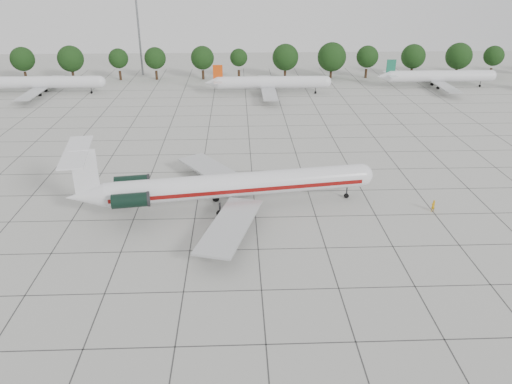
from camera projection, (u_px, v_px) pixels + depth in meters
ground at (256, 217)px, 65.74m from camera, size 260.00×260.00×0.00m
apron_joints at (252, 173)px, 79.33m from camera, size 170.00×170.00×0.02m
main_airliner at (222, 186)px, 66.69m from camera, size 41.16×32.16×9.70m
ground_crew at (433, 206)px, 67.02m from camera, size 0.70×0.58×1.66m
bg_airliner_b at (44, 83)px, 125.31m from camera, size 28.24×27.20×7.40m
bg_airliner_c at (271, 83)px, 125.30m from camera, size 28.24×27.20×7.40m
bg_airliner_d at (439, 76)px, 132.00m from camera, size 28.24×27.20×7.40m
tree_line at (202, 58)px, 139.82m from camera, size 249.86×8.44×10.22m
floodlight_mast at (138, 24)px, 142.02m from camera, size 1.60×1.60×25.45m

